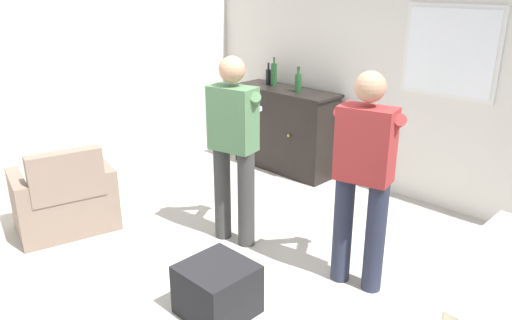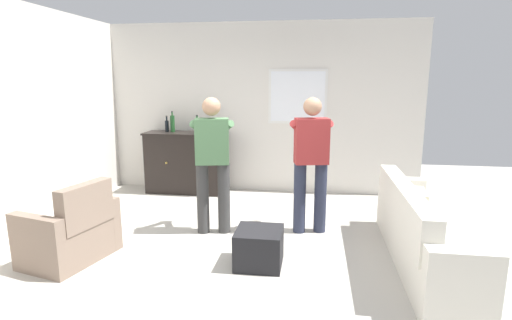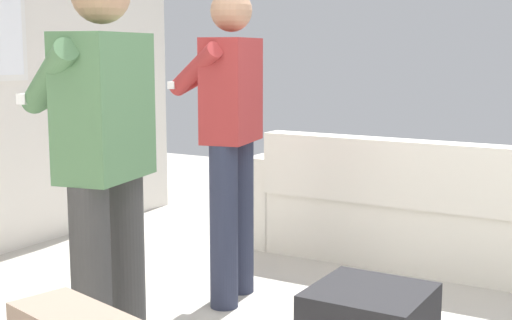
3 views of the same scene
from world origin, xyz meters
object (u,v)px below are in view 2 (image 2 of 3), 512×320
Objects in this scene: bottle_spirits_clear at (167,126)px; person_standing_left at (213,159)px; armchair at (72,233)px; person_standing_right at (311,159)px; couch at (418,234)px; bottle_wine_green at (197,126)px; bottle_liquor_amber at (173,123)px; sideboard_cabinet at (187,162)px; ottoman at (259,247)px.

bottle_spirits_clear is 2.15m from person_standing_left.
person_standing_right is at bearing 25.38° from armchair.
person_standing_right reaches higher than bottle_spirits_clear.
person_standing_right reaches higher than couch.
armchair is 3.42× the size of bottle_wine_green.
sideboard_cabinet is at bearing -11.17° from bottle_liquor_amber.
bottle_spirits_clear reaches higher than couch.
bottle_liquor_amber reaches higher than couch.
person_standing_right is at bearing -33.70° from bottle_liquor_amber.
bottle_liquor_amber reaches higher than ottoman.
couch is 5.06× the size of ottoman.
bottle_wine_green is 3.00m from ottoman.
couch is 1.48m from person_standing_right.
couch is 1.42× the size of person_standing_right.
couch is 6.90× the size of bottle_liquor_amber.
bottle_spirits_clear is at bearing 125.29° from person_standing_left.
bottle_liquor_amber is at bearing 125.44° from ottoman.
couch is 8.13× the size of bottle_wine_green.
person_standing_left reaches higher than bottle_liquor_amber.
sideboard_cabinet is 0.81× the size of person_standing_left.
bottle_wine_green reaches higher than armchair.
bottle_liquor_amber is at bearing -5.18° from bottle_spirits_clear.
bottle_liquor_amber is at bearing 171.11° from bottle_wine_green.
bottle_liquor_amber is at bearing 123.13° from person_standing_left.
armchair is 2.90× the size of bottle_liquor_amber.
sideboard_cabinet reaches higher than couch.
bottle_spirits_clear is at bearing 88.86° from armchair.
sideboard_cabinet reaches higher than ottoman.
ottoman is 0.28× the size of person_standing_left.
bottle_wine_green reaches higher than ottoman.
sideboard_cabinet is 2.99m from ottoman.
person_standing_left is (1.24, -1.74, -0.18)m from bottle_spirits_clear.
bottle_liquor_amber is at bearing 146.57° from couch.
bottle_liquor_amber reaches higher than bottle_spirits_clear.
person_standing_right reaches higher than ottoman.
sideboard_cabinet is 0.70m from bottle_spirits_clear.
bottle_liquor_amber is (-0.23, 0.05, 0.65)m from sideboard_cabinet.
armchair is at bearing -154.62° from person_standing_right.
person_standing_right is at bearing 63.92° from ottoman.
ottoman is 1.31m from person_standing_left.
armchair reaches higher than couch.
sideboard_cabinet is at bearing 81.68° from armchair.
bottle_spirits_clear is at bearing 170.63° from sideboard_cabinet.
couch is 3.81m from bottle_wine_green.
bottle_wine_green is 0.18× the size of person_standing_right.
bottle_spirits_clear reaches higher than ottoman.
bottle_liquor_amber is at bearing 146.30° from person_standing_right.
armchair is 2.13× the size of ottoman.
sideboard_cabinet is at bearing 173.66° from bottle_wine_green.
ottoman is (1.37, -2.49, -0.94)m from bottle_wine_green.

